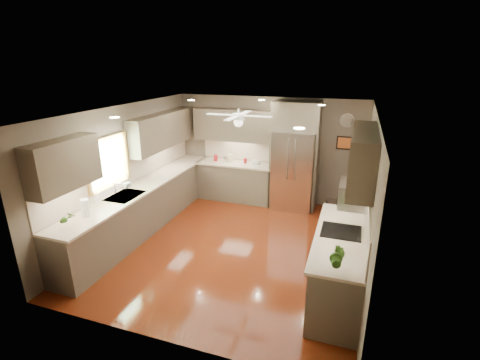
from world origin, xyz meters
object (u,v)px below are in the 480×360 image
Objects in this scene: soap_bottle at (128,185)px; stool at (337,213)px; canister_d at (245,161)px; potted_plant_right at (337,257)px; paper_towel at (85,208)px; microwave at (354,194)px; canister_a at (216,158)px; potted_plant_left at (67,217)px; refrigerator at (294,158)px; canister_b at (226,159)px; bowl at (256,164)px; canister_c at (230,158)px.

soap_bottle is 4.31m from stool.
canister_d is 0.35× the size of potted_plant_right.
paper_towel is at bearing 175.97° from potted_plant_right.
microwave is 1.03× the size of stool.
canister_a is at bearing -175.85° from canister_d.
potted_plant_left is 0.85× the size of potted_plant_right.
potted_plant_right is (3.98, -1.51, 0.07)m from soap_bottle.
canister_a is 0.27× the size of microwave.
potted_plant_right is at bearing -20.83° from soap_bottle.
refrigerator is 4.48m from paper_towel.
canister_b is 0.25× the size of stool.
canister_a is at bearing 140.09° from microwave.
microwave is at bearing -39.91° from canister_a.
refrigerator is at bearing -3.84° from canister_d.
potted_plant_left is 4.37m from bowl.
canister_d reaches higher than stool.
soap_bottle is 0.56× the size of potted_plant_right.
potted_plant_left is 0.55× the size of stool.
canister_c is 0.36× the size of microwave.
canister_c reaches higher than bowl.
paper_towel is (-0.97, -3.64, 0.07)m from canister_b.
paper_towel reaches higher than canister_a.
canister_a reaches higher than canister_b.
canister_b is at bearing -161.10° from canister_c.
soap_bottle is 4.25m from potted_plant_right.
paper_towel is at bearing -101.17° from canister_a.
soap_bottle is 3.02m from bowl.
potted_plant_right is at bearing -58.75° from canister_d.
refrigerator reaches higher than canister_d.
potted_plant_left is at bearing -103.57° from canister_b.
potted_plant_right is at bearing 1.58° from potted_plant_left.
bowl is (0.28, -0.06, -0.03)m from canister_d.
soap_bottle reaches higher than stool.
potted_plant_left is at bearing -109.74° from canister_d.
canister_c is at bearing -177.68° from canister_d.
refrigerator reaches higher than soap_bottle.
canister_d is 3.97m from paper_towel.
stool is at bearing -11.29° from canister_a.
potted_plant_right is at bearing -51.11° from canister_a.
microwave is at bearing -42.27° from canister_b.
canister_c is 0.64× the size of paper_towel.
canister_a is 0.51× the size of potted_plant_left.
canister_b is 3.77m from paper_towel.
refrigerator is (1.94, -0.03, 0.17)m from canister_a.
canister_d is 4.63m from potted_plant_right.
potted_plant_right is 0.64× the size of stool.
bowl is 0.09× the size of refrigerator.
soap_bottle is at bearing -109.04° from canister_a.
stool is (3.01, -0.60, -0.78)m from canister_a.
canister_d is (0.75, 0.05, -0.02)m from canister_a.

